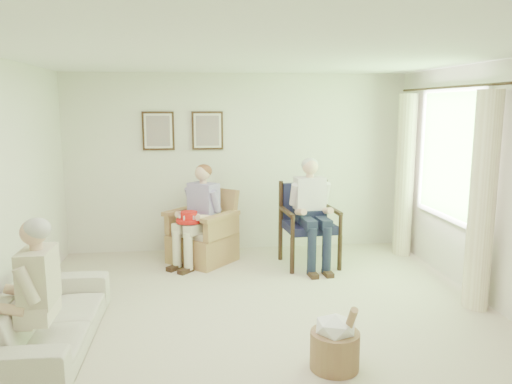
# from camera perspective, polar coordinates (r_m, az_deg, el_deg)

# --- Properties ---
(floor) EXTENTS (5.50, 5.50, 0.00)m
(floor) POSITION_cam_1_polar(r_m,az_deg,el_deg) (5.07, 0.80, -15.09)
(floor) COLOR beige
(floor) RESTS_ON ground
(back_wall) EXTENTS (5.00, 0.04, 2.60)m
(back_wall) POSITION_cam_1_polar(r_m,az_deg,el_deg) (7.38, -2.01, 3.33)
(back_wall) COLOR silver
(back_wall) RESTS_ON ground
(front_wall) EXTENTS (5.00, 0.04, 2.60)m
(front_wall) POSITION_cam_1_polar(r_m,az_deg,el_deg) (2.08, 11.29, -14.11)
(front_wall) COLOR silver
(front_wall) RESTS_ON ground
(right_wall) EXTENTS (0.04, 5.50, 2.60)m
(right_wall) POSITION_cam_1_polar(r_m,az_deg,el_deg) (5.58, 27.19, 0.12)
(right_wall) COLOR silver
(right_wall) RESTS_ON ground
(ceiling) EXTENTS (5.00, 5.50, 0.02)m
(ceiling) POSITION_cam_1_polar(r_m,az_deg,el_deg) (4.62, 0.89, 15.59)
(ceiling) COLOR white
(ceiling) RESTS_ON back_wall
(window) EXTENTS (0.13, 2.50, 1.63)m
(window) POSITION_cam_1_polar(r_m,az_deg,el_deg) (6.55, 21.30, 4.34)
(window) COLOR #2D6B23
(window) RESTS_ON right_wall
(curtain_left) EXTENTS (0.34, 0.34, 2.30)m
(curtain_left) POSITION_cam_1_polar(r_m,az_deg,el_deg) (5.70, 24.43, -1.03)
(curtain_left) COLOR #F6E7C0
(curtain_left) RESTS_ON ground
(curtain_right) EXTENTS (0.34, 0.34, 2.30)m
(curtain_right) POSITION_cam_1_polar(r_m,az_deg,el_deg) (7.42, 16.64, 1.79)
(curtain_right) COLOR #F6E7C0
(curtain_right) RESTS_ON ground
(framed_print_left) EXTENTS (0.45, 0.05, 0.55)m
(framed_print_left) POSITION_cam_1_polar(r_m,az_deg,el_deg) (7.30, -11.11, 6.87)
(framed_print_left) COLOR #382114
(framed_print_left) RESTS_ON back_wall
(framed_print_right) EXTENTS (0.45, 0.05, 0.55)m
(framed_print_right) POSITION_cam_1_polar(r_m,az_deg,el_deg) (7.28, -5.56, 7.00)
(framed_print_right) COLOR #382114
(framed_print_right) RESTS_ON back_wall
(wicker_armchair) EXTENTS (0.78, 0.77, 1.00)m
(wicker_armchair) POSITION_cam_1_polar(r_m,az_deg,el_deg) (6.98, -6.15, -5.32)
(wicker_armchair) COLOR #AA8450
(wicker_armchair) RESTS_ON ground
(wood_armchair) EXTENTS (0.71, 0.66, 1.09)m
(wood_armchair) POSITION_cam_1_polar(r_m,az_deg,el_deg) (6.83, 5.96, -3.25)
(wood_armchair) COLOR black
(wood_armchair) RESTS_ON ground
(sofa) EXTENTS (1.89, 0.74, 0.55)m
(sofa) POSITION_cam_1_polar(r_m,az_deg,el_deg) (4.93, -22.61, -13.15)
(sofa) COLOR beige
(sofa) RESTS_ON ground
(person_wicker) EXTENTS (0.40, 0.63, 1.33)m
(person_wicker) POSITION_cam_1_polar(r_m,az_deg,el_deg) (6.75, -6.21, -1.88)
(person_wicker) COLOR beige
(person_wicker) RESTS_ON ground
(person_dark) EXTENTS (0.40, 0.63, 1.43)m
(person_dark) POSITION_cam_1_polar(r_m,az_deg,el_deg) (6.61, 6.34, -1.43)
(person_dark) COLOR #171D33
(person_dark) RESTS_ON ground
(person_sofa) EXTENTS (0.42, 0.62, 1.23)m
(person_sofa) POSITION_cam_1_polar(r_m,az_deg,el_deg) (4.46, -24.20, -9.99)
(person_sofa) COLOR beige
(person_sofa) RESTS_ON ground
(red_hat) EXTENTS (0.34, 0.34, 0.14)m
(red_hat) POSITION_cam_1_polar(r_m,az_deg,el_deg) (6.63, -7.66, -2.98)
(red_hat) COLOR red
(red_hat) RESTS_ON person_wicker
(hatbox) EXTENTS (0.51, 0.51, 0.60)m
(hatbox) POSITION_cam_1_polar(r_m,az_deg,el_deg) (4.31, 9.04, -16.53)
(hatbox) COLOR tan
(hatbox) RESTS_ON ground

